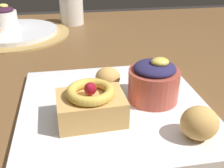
% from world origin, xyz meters
% --- Properties ---
extents(dining_table, '(1.38, 1.16, 0.73)m').
position_xyz_m(dining_table, '(0.00, 0.00, 0.65)').
color(dining_table, brown).
rests_on(dining_table, ground_plane).
extents(woven_placemat, '(0.33, 0.33, 0.00)m').
position_xyz_m(woven_placemat, '(-0.26, 0.31, 0.73)').
color(woven_placemat, '#AD894C').
rests_on(woven_placemat, dining_table).
extents(front_plate, '(0.30, 0.30, 0.01)m').
position_xyz_m(front_plate, '(-0.03, -0.15, 0.74)').
color(front_plate, white).
rests_on(front_plate, dining_table).
extents(cake_slice, '(0.10, 0.08, 0.06)m').
position_xyz_m(cake_slice, '(-0.08, -0.19, 0.77)').
color(cake_slice, tan).
rests_on(cake_slice, front_plate).
extents(berry_ramekin, '(0.08, 0.08, 0.08)m').
position_xyz_m(berry_ramekin, '(0.03, -0.14, 0.78)').
color(berry_ramekin, '#B24C3D').
rests_on(berry_ramekin, front_plate).
extents(fritter_front, '(0.05, 0.04, 0.04)m').
position_xyz_m(fritter_front, '(-0.03, -0.09, 0.76)').
color(fritter_front, tan).
rests_on(fritter_front, front_plate).
extents(fritter_middle, '(0.05, 0.05, 0.05)m').
position_xyz_m(fritter_middle, '(0.06, -0.25, 0.77)').
color(fritter_middle, tan).
rests_on(fritter_middle, front_plate).
extents(back_plate, '(0.26, 0.26, 0.01)m').
position_xyz_m(back_plate, '(-0.26, 0.31, 0.74)').
color(back_plate, white).
rests_on(back_plate, woven_placemat).
extents(back_ramekin, '(0.08, 0.08, 0.07)m').
position_xyz_m(back_ramekin, '(-0.29, 0.34, 0.78)').
color(back_ramekin, white).
rests_on(back_ramekin, back_plate).
extents(coffee_mug, '(0.08, 0.08, 0.10)m').
position_xyz_m(coffee_mug, '(-0.08, 0.42, 0.78)').
color(coffee_mug, silver).
rests_on(coffee_mug, dining_table).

